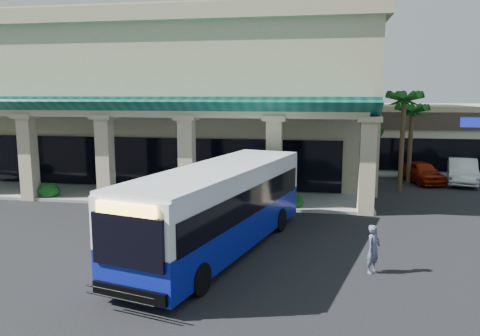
% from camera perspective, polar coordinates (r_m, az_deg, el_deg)
% --- Properties ---
extents(ground, '(110.00, 110.00, 0.00)m').
position_cam_1_polar(ground, '(19.09, -2.07, -8.69)').
color(ground, black).
extents(main_building, '(30.80, 14.80, 11.35)m').
position_cam_1_polar(main_building, '(35.79, -9.42, 8.70)').
color(main_building, tan).
rests_on(main_building, ground).
extents(arcade, '(30.00, 6.20, 5.70)m').
position_cam_1_polar(arcade, '(27.43, -15.63, 2.51)').
color(arcade, '#0D4E44').
rests_on(arcade, ground).
extents(palm_0, '(2.40, 2.40, 6.60)m').
position_cam_1_polar(palm_0, '(29.27, 19.18, 3.62)').
color(palm_0, '#124715').
rests_on(palm_0, ground).
extents(palm_1, '(2.40, 2.40, 5.80)m').
position_cam_1_polar(palm_1, '(32.41, 20.06, 3.34)').
color(palm_1, '#124715').
rests_on(palm_1, ground).
extents(broadleaf_tree, '(2.60, 2.60, 4.81)m').
position_cam_1_polar(broadleaf_tree, '(37.12, 15.65, 3.44)').
color(broadleaf_tree, '#0F4211').
rests_on(broadleaf_tree, ground).
extents(transit_bus, '(5.34, 11.72, 3.19)m').
position_cam_1_polar(transit_bus, '(17.33, -2.48, -5.06)').
color(transit_bus, '#0D1A99').
rests_on(transit_bus, ground).
extents(pedestrian, '(0.66, 0.70, 1.60)m').
position_cam_1_polar(pedestrian, '(16.07, 15.96, -9.49)').
color(pedestrian, '#535870').
rests_on(pedestrian, ground).
extents(car_silver, '(2.72, 4.52, 1.44)m').
position_cam_1_polar(car_silver, '(33.02, 21.26, -0.45)').
color(car_silver, maroon).
rests_on(car_silver, ground).
extents(car_white, '(2.72, 5.16, 1.62)m').
position_cam_1_polar(car_white, '(33.80, 25.47, -0.36)').
color(car_white, silver).
rests_on(car_white, ground).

